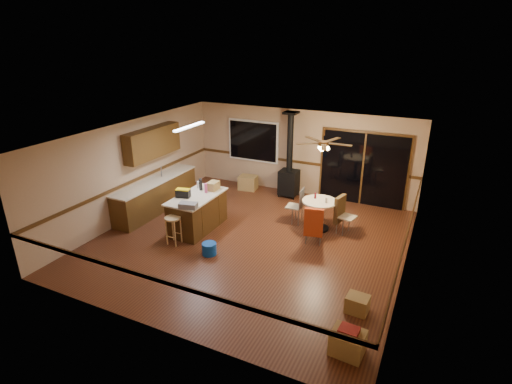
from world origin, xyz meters
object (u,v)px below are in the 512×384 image
Objects in this scene: blue_bucket at (209,249)px; box_corner_a at (348,343)px; wood_stove at (289,174)px; toolbox_grey at (188,205)px; bar_stool at (174,230)px; kitchen_island at (198,212)px; chair_near at (314,222)px; box_corner_b at (357,304)px; dining_table at (319,210)px; chair_left at (298,202)px; toolbox_black at (183,193)px; chair_right at (341,210)px; box_under_window at (248,183)px.

box_corner_a reaches higher than blue_bucket.
wood_stove reaches higher than toolbox_grey.
toolbox_grey is (-1.06, -3.77, 0.24)m from wood_stove.
wood_stove is 3.67× the size of bar_stool.
kitchen_island is 2.96m from chair_near.
box_corner_a is (1.56, -3.07, -0.40)m from chair_near.
box_corner_a is 1.07m from box_corner_b.
kitchen_island is at bearing -155.05° from dining_table.
chair_left is at bearing 169.82° from dining_table.
chair_near is at bearing 11.19° from toolbox_black.
chair_left is at bearing -61.42° from wood_stove.
chair_left and chair_right have the same top height.
kitchen_island is at bearing 85.57° from bar_stool.
dining_table is at bearing 38.40° from toolbox_grey.
toolbox_black is 3.35m from box_under_window.
toolbox_grey is 0.82× the size of box_corner_a.
toolbox_black is 0.66× the size of chair_left.
box_corner_a is (2.29, -4.06, -0.40)m from chair_left.
box_corner_a is (4.56, -1.73, -0.15)m from bar_stool.
chair_right is at bearing 110.21° from box_corner_b.
chair_right reaches higher than bar_stool.
chair_right is 1.38× the size of box_corner_a.
chair_near is 1.05m from chair_right.
wood_stove is 7.60× the size of blue_bucket.
toolbox_grey is at bearing 155.50° from box_corner_a.
kitchen_island is at bearing -88.27° from box_under_window.
kitchen_island reaches higher than bar_stool.
chair_near is (3.18, 0.63, -0.40)m from toolbox_black.
box_corner_a is at bearing -60.57° from chair_left.
dining_table is (2.55, 2.02, -0.43)m from toolbox_grey.
toolbox_black is at bearing 163.60° from box_corner_b.
kitchen_island reaches higher than box_corner_a.
bar_stool is (-0.07, -0.92, -0.11)m from kitchen_island.
chair_left reaches higher than box_corner_b.
chair_right is (0.39, 0.97, 0.00)m from chair_near.
wood_stove is 6.07× the size of toolbox_grey.
dining_table is 1.58× the size of box_under_window.
wood_stove is 5.61m from box_corner_b.
chair_near is 3.47m from box_corner_a.
toolbox_grey is 0.81× the size of chair_left.
box_corner_a is at bearing -30.60° from kitchen_island.
box_corner_b is at bearing 94.15° from box_corner_a.
chair_right is at bearing 10.01° from dining_table.
chair_near is (3.00, 1.34, 0.25)m from bar_stool.
box_corner_b is at bearing -16.40° from toolbox_black.
chair_near is 1.00× the size of chair_right.
bar_stool is at bearing 159.21° from box_corner_a.
kitchen_island is 2.40× the size of chair_right.
chair_right is (2.37, 2.39, 0.46)m from blue_bucket.
bar_stool is 1.04m from blue_bucket.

